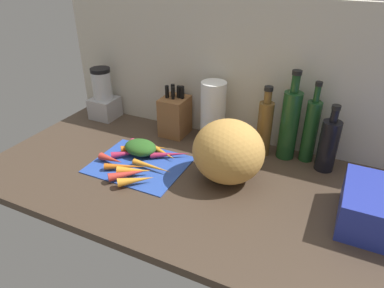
{
  "coord_description": "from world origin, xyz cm",
  "views": [
    {
      "loc": [
        41.79,
        -97.13,
        74.61
      ],
      "look_at": [
        -5.19,
        1.37,
        13.41
      ],
      "focal_mm": 32.42,
      "sensor_mm": 36.0,
      "label": 1
    }
  ],
  "objects_px": {
    "carrot_3": "(141,149)",
    "carrot_10": "(125,166)",
    "carrot_4": "(136,147)",
    "paper_towel_roll": "(213,113)",
    "carrot_8": "(111,159)",
    "winter_squash": "(228,151)",
    "bottle_3": "(328,145)",
    "carrot_6": "(150,147)",
    "carrot_1": "(136,180)",
    "carrot_12": "(152,167)",
    "carrot_11": "(134,171)",
    "blender_appliance": "(104,97)",
    "carrot_0": "(140,148)",
    "knife_block": "(175,115)",
    "carrot_7": "(128,153)",
    "bottle_1": "(289,123)",
    "bottle_0": "(265,127)",
    "carrot_9": "(130,174)",
    "carrot_5": "(170,154)",
    "bottle_2": "(310,130)",
    "cutting_board": "(139,164)",
    "carrot_2": "(165,154)"
  },
  "relations": [
    {
      "from": "bottle_3",
      "to": "bottle_0",
      "type": "bearing_deg",
      "value": 177.21
    },
    {
      "from": "carrot_0",
      "to": "carrot_10",
      "type": "height_order",
      "value": "carrot_0"
    },
    {
      "from": "carrot_6",
      "to": "carrot_10",
      "type": "distance_m",
      "value": 0.17
    },
    {
      "from": "carrot_0",
      "to": "carrot_11",
      "type": "height_order",
      "value": "carrot_11"
    },
    {
      "from": "carrot_10",
      "to": "carrot_12",
      "type": "distance_m",
      "value": 0.1
    },
    {
      "from": "carrot_11",
      "to": "knife_block",
      "type": "height_order",
      "value": "knife_block"
    },
    {
      "from": "carrot_0",
      "to": "carrot_9",
      "type": "relative_size",
      "value": 0.91
    },
    {
      "from": "carrot_4",
      "to": "carrot_8",
      "type": "distance_m",
      "value": 0.13
    },
    {
      "from": "carrot_5",
      "to": "carrot_7",
      "type": "xyz_separation_m",
      "value": [
        -0.16,
        -0.07,
        0.0
      ]
    },
    {
      "from": "carrot_4",
      "to": "paper_towel_roll",
      "type": "bearing_deg",
      "value": 42.44
    },
    {
      "from": "carrot_11",
      "to": "bottle_0",
      "type": "relative_size",
      "value": 0.43
    },
    {
      "from": "winter_squash",
      "to": "bottle_3",
      "type": "bearing_deg",
      "value": 35.28
    },
    {
      "from": "carrot_4",
      "to": "blender_appliance",
      "type": "height_order",
      "value": "blender_appliance"
    },
    {
      "from": "carrot_5",
      "to": "carrot_12",
      "type": "bearing_deg",
      "value": -100.34
    },
    {
      "from": "carrot_11",
      "to": "bottle_1",
      "type": "bearing_deg",
      "value": 39.24
    },
    {
      "from": "carrot_7",
      "to": "paper_towel_roll",
      "type": "height_order",
      "value": "paper_towel_roll"
    },
    {
      "from": "blender_appliance",
      "to": "carrot_8",
      "type": "bearing_deg",
      "value": -49.57
    },
    {
      "from": "carrot_11",
      "to": "blender_appliance",
      "type": "bearing_deg",
      "value": 138.19
    },
    {
      "from": "blender_appliance",
      "to": "bottle_0",
      "type": "height_order",
      "value": "bottle_0"
    },
    {
      "from": "carrot_1",
      "to": "carrot_12",
      "type": "bearing_deg",
      "value": 88.82
    },
    {
      "from": "carrot_3",
      "to": "carrot_12",
      "type": "relative_size",
      "value": 0.66
    },
    {
      "from": "paper_towel_roll",
      "to": "bottle_0",
      "type": "distance_m",
      "value": 0.23
    },
    {
      "from": "carrot_1",
      "to": "carrot_12",
      "type": "distance_m",
      "value": 0.11
    },
    {
      "from": "bottle_2",
      "to": "carrot_1",
      "type": "bearing_deg",
      "value": -139.16
    },
    {
      "from": "carrot_7",
      "to": "winter_squash",
      "type": "bearing_deg",
      "value": 5.02
    },
    {
      "from": "carrot_6",
      "to": "blender_appliance",
      "type": "relative_size",
      "value": 0.62
    },
    {
      "from": "carrot_0",
      "to": "carrot_3",
      "type": "relative_size",
      "value": 1.28
    },
    {
      "from": "carrot_5",
      "to": "carrot_10",
      "type": "bearing_deg",
      "value": -126.16
    },
    {
      "from": "carrot_0",
      "to": "carrot_6",
      "type": "distance_m",
      "value": 0.05
    },
    {
      "from": "carrot_4",
      "to": "carrot_12",
      "type": "relative_size",
      "value": 0.74
    },
    {
      "from": "carrot_6",
      "to": "carrot_8",
      "type": "bearing_deg",
      "value": -117.35
    },
    {
      "from": "carrot_0",
      "to": "bottle_3",
      "type": "height_order",
      "value": "bottle_3"
    },
    {
      "from": "carrot_7",
      "to": "carrot_8",
      "type": "height_order",
      "value": "carrot_8"
    },
    {
      "from": "carrot_12",
      "to": "carrot_0",
      "type": "bearing_deg",
      "value": 141.19
    },
    {
      "from": "cutting_board",
      "to": "carrot_11",
      "type": "distance_m",
      "value": 0.08
    },
    {
      "from": "carrot_1",
      "to": "carrot_8",
      "type": "xyz_separation_m",
      "value": [
        -0.17,
        0.08,
        -0.0
      ]
    },
    {
      "from": "carrot_3",
      "to": "carrot_11",
      "type": "relative_size",
      "value": 0.88
    },
    {
      "from": "blender_appliance",
      "to": "bottle_1",
      "type": "height_order",
      "value": "bottle_1"
    },
    {
      "from": "carrot_3",
      "to": "carrot_10",
      "type": "bearing_deg",
      "value": -82.76
    },
    {
      "from": "carrot_2",
      "to": "carrot_7",
      "type": "bearing_deg",
      "value": -154.82
    },
    {
      "from": "bottle_0",
      "to": "carrot_1",
      "type": "bearing_deg",
      "value": -129.48
    },
    {
      "from": "cutting_board",
      "to": "carrot_0",
      "type": "xyz_separation_m",
      "value": [
        -0.05,
        0.08,
        0.02
      ]
    },
    {
      "from": "carrot_9",
      "to": "bottle_0",
      "type": "height_order",
      "value": "bottle_0"
    },
    {
      "from": "blender_appliance",
      "to": "paper_towel_roll",
      "type": "height_order",
      "value": "paper_towel_roll"
    },
    {
      "from": "carrot_4",
      "to": "carrot_8",
      "type": "xyz_separation_m",
      "value": [
        -0.04,
        -0.12,
        0.0
      ]
    },
    {
      "from": "carrot_0",
      "to": "carrot_7",
      "type": "height_order",
      "value": "carrot_0"
    },
    {
      "from": "bottle_0",
      "to": "bottle_1",
      "type": "distance_m",
      "value": 0.1
    },
    {
      "from": "carrot_3",
      "to": "blender_appliance",
      "type": "xyz_separation_m",
      "value": [
        -0.36,
        0.23,
        0.09
      ]
    },
    {
      "from": "carrot_9",
      "to": "winter_squash",
      "type": "relative_size",
      "value": 0.6
    },
    {
      "from": "carrot_8",
      "to": "carrot_6",
      "type": "bearing_deg",
      "value": 62.65
    }
  ]
}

